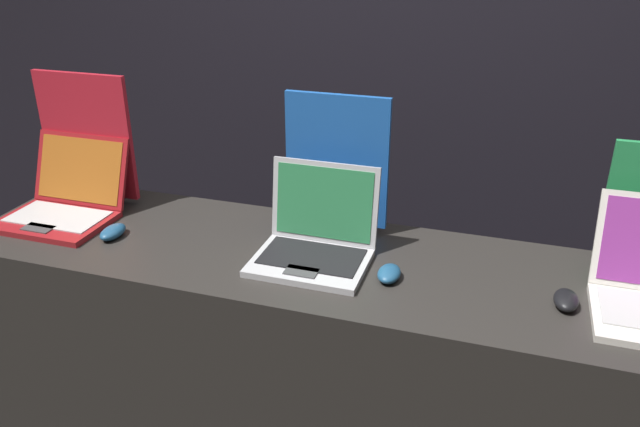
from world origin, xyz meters
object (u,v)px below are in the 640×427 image
object	(u,v)px
laptop_front	(65,201)
mouse_front	(113,232)
laptop_middle	(316,238)
mouse_middle	(389,274)
promo_stand_front	(88,141)
promo_stand_middle	(337,167)
mouse_back	(566,300)

from	to	relation	value
laptop_front	mouse_front	bearing A→B (deg)	-19.83
laptop_middle	mouse_middle	distance (m)	0.26
mouse_front	promo_stand_front	xyz separation A→B (m)	(-0.25, 0.26, 0.21)
promo_stand_front	mouse_front	bearing A→B (deg)	-45.72
promo_stand_middle	mouse_back	bearing A→B (deg)	-20.89
laptop_front	mouse_front	size ratio (longest dim) A/B	3.29
laptop_middle	mouse_back	bearing A→B (deg)	-4.49
mouse_front	mouse_middle	world-z (taller)	mouse_front
promo_stand_front	mouse_back	size ratio (longest dim) A/B	4.44
laptop_middle	mouse_back	size ratio (longest dim) A/B	3.22
mouse_front	laptop_middle	distance (m)	0.69
mouse_front	promo_stand_middle	bearing A→B (deg)	23.61
laptop_front	mouse_back	bearing A→B (deg)	-2.47
laptop_front	promo_stand_middle	bearing A→B (deg)	12.52
mouse_middle	mouse_back	world-z (taller)	mouse_back
laptop_front	mouse_middle	world-z (taller)	laptop_front
laptop_front	promo_stand_middle	world-z (taller)	promo_stand_middle
laptop_front	laptop_middle	size ratio (longest dim) A/B	1.08
promo_stand_front	mouse_middle	bearing A→B (deg)	-11.72
laptop_front	promo_stand_front	xyz separation A→B (m)	(0.00, 0.17, 0.17)
mouse_front	promo_stand_front	size ratio (longest dim) A/B	0.24
promo_stand_middle	mouse_back	xyz separation A→B (m)	(0.73, -0.28, -0.20)
promo_stand_front	mouse_middle	size ratio (longest dim) A/B	4.56
mouse_middle	promo_stand_middle	distance (m)	0.43
promo_stand_front	promo_stand_middle	size ratio (longest dim) A/B	1.03
mouse_front	promo_stand_front	bearing A→B (deg)	134.28
promo_stand_front	laptop_middle	world-z (taller)	promo_stand_front
laptop_middle	mouse_middle	bearing A→B (deg)	-14.38
mouse_middle	mouse_back	distance (m)	0.49
promo_stand_front	promo_stand_middle	bearing A→B (deg)	2.45
promo_stand_middle	mouse_back	size ratio (longest dim) A/B	4.31
promo_stand_front	promo_stand_middle	world-z (taller)	promo_stand_front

